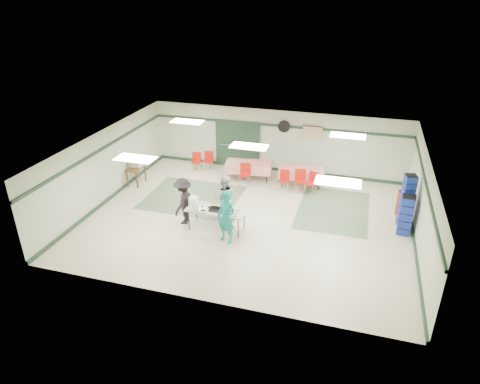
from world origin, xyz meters
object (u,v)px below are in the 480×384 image
(crate_stack_red, at_px, (403,204))
(dining_table_b, at_px, (249,167))
(chair_d, at_px, (245,172))
(crate_stack_blue_a, at_px, (407,201))
(dining_table_a, at_px, (301,173))
(office_printer, at_px, (137,162))
(volunteer_dark, at_px, (183,201))
(chair_b, at_px, (284,178))
(serving_table, at_px, (216,210))
(crate_stack_blue_b, at_px, (406,215))
(printer_table, at_px, (136,170))
(volunteer_grey, at_px, (224,198))
(chair_loose_a, at_px, (209,159))
(chair_a, at_px, (300,178))
(chair_c, at_px, (313,180))
(volunteer_teal, at_px, (226,217))
(chair_loose_b, at_px, (196,160))
(broom, at_px, (137,167))

(crate_stack_red, bearing_deg, dining_table_b, 165.26)
(chair_d, height_order, crate_stack_blue_a, crate_stack_blue_a)
(dining_table_a, height_order, office_printer, office_printer)
(volunteer_dark, bearing_deg, chair_b, 143.32)
(chair_b, bearing_deg, volunteer_dark, -133.78)
(serving_table, bearing_deg, volunteer_dark, 174.55)
(volunteer_dark, bearing_deg, chair_d, 163.43)
(crate_stack_blue_b, bearing_deg, printer_table, 174.55)
(volunteer_grey, height_order, crate_stack_red, volunteer_grey)
(crate_stack_blue_b, distance_m, printer_table, 10.35)
(printer_table, bearing_deg, chair_loose_a, 44.09)
(volunteer_dark, relative_size, chair_a, 1.79)
(volunteer_grey, relative_size, chair_c, 1.87)
(chair_d, bearing_deg, volunteer_grey, -90.09)
(dining_table_b, xyz_separation_m, chair_b, (1.63, -0.57, -0.07))
(volunteer_grey, xyz_separation_m, crate_stack_blue_b, (5.94, 0.76, -0.14))
(dining_table_b, xyz_separation_m, crate_stack_blue_b, (6.04, -2.76, 0.11))
(serving_table, height_order, crate_stack_red, crate_stack_red)
(volunteer_grey, bearing_deg, crate_stack_red, -174.68)
(volunteer_teal, xyz_separation_m, crate_stack_blue_a, (5.43, 2.62, 0.07))
(volunteer_teal, relative_size, volunteer_grey, 1.07)
(volunteer_grey, height_order, chair_loose_b, volunteer_grey)
(crate_stack_blue_b, bearing_deg, volunteer_dark, -169.35)
(chair_a, distance_m, crate_stack_red, 3.92)
(chair_d, xyz_separation_m, chair_loose_b, (-2.44, 0.84, -0.06))
(crate_stack_red, relative_size, broom, 0.79)
(printer_table, relative_size, office_printer, 1.74)
(chair_loose_a, xyz_separation_m, office_printer, (-2.30, -2.12, 0.42))
(crate_stack_blue_b, bearing_deg, dining_table_b, 155.46)
(volunteer_teal, bearing_deg, chair_a, 87.51)
(volunteer_dark, height_order, chair_c, volunteer_dark)
(chair_loose_a, relative_size, chair_loose_b, 1.04)
(chair_loose_a, xyz_separation_m, broom, (-2.38, -1.97, 0.12))
(chair_d, height_order, crate_stack_red, crate_stack_red)
(dining_table_a, height_order, crate_stack_blue_a, crate_stack_blue_a)
(serving_table, xyz_separation_m, volunteer_dark, (-1.23, 0.14, 0.10))
(serving_table, xyz_separation_m, broom, (-4.41, 2.76, -0.08))
(volunteer_grey, xyz_separation_m, dining_table_b, (-0.11, 3.52, -0.25))
(chair_d, distance_m, chair_loose_a, 2.22)
(dining_table_b, relative_size, chair_c, 2.26)
(volunteer_dark, distance_m, chair_d, 3.74)
(volunteer_dark, bearing_deg, printer_table, -125.53)
(volunteer_teal, distance_m, chair_c, 4.80)
(volunteer_teal, distance_m, dining_table_a, 5.12)
(crate_stack_blue_a, bearing_deg, volunteer_dark, -165.38)
(crate_stack_red, bearing_deg, chair_loose_b, 167.58)
(volunteer_dark, height_order, dining_table_b, volunteer_dark)
(chair_c, height_order, office_printer, office_printer)
(office_printer, bearing_deg, volunteer_dark, -34.08)
(crate_stack_blue_b, bearing_deg, office_printer, 173.76)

